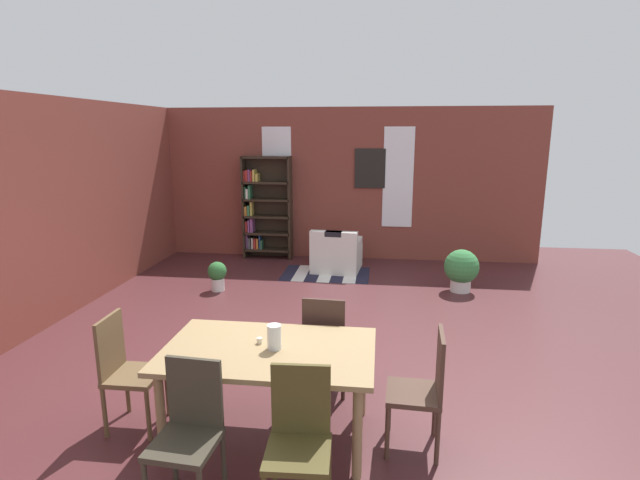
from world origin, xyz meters
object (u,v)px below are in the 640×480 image
Objects in this scene: potted_plant_by_shelf at (461,269)px; bookshelf_tall at (264,208)px; potted_plant_corner at (231,341)px; potted_plant_window at (217,274)px; dining_chair_head_left at (126,368)px; dining_chair_near_left at (189,428)px; dining_chair_far_right at (325,341)px; dining_chair_near_right at (299,437)px; armchair_white at (336,255)px; dining_table at (268,359)px; dining_chair_head_right at (424,387)px; vase_on_table at (274,337)px.

bookshelf_tall is at bearing 154.76° from potted_plant_by_shelf.
potted_plant_corner is 0.92× the size of potted_plant_window.
dining_chair_head_left is 1.00× the size of dining_chair_near_left.
dining_chair_far_right and dining_chair_near_right have the same top height.
potted_plant_by_shelf is 1.56× the size of potted_plant_corner.
armchair_white is 1.34× the size of potted_plant_by_shelf.
potted_plant_by_shelf is at bearing 50.05° from dining_chair_head_left.
dining_chair_far_right is at bearing 63.43° from dining_table.
dining_chair_near_right is at bearing -138.90° from dining_chair_head_right.
dining_table is 3.91× the size of potted_plant_corner.
dining_chair_far_right reaches higher than potted_plant_by_shelf.
bookshelf_tall reaches higher than armchair_white.
dining_chair_far_right is at bearing 63.48° from dining_chair_near_left.
bookshelf_tall is at bearing 99.10° from dining_chair_near_left.
dining_chair_near_right reaches higher than vase_on_table.
dining_chair_near_left reaches higher than potted_plant_by_shelf.
armchair_white is at bearing 102.88° from dining_chair_head_right.
dining_chair_near_left is (-0.72, -1.44, 0.00)m from dining_chair_far_right.
dining_chair_near_left is 2.29× the size of potted_plant_corner.
potted_plant_window reaches higher than potted_plant_corner.
bookshelf_tall is 4.40m from potted_plant_corner.
dining_chair_head_left is at bearing -112.17° from potted_plant_corner.
vase_on_table is 0.46× the size of potted_plant_corner.
dining_table is at bearing -116.57° from dining_chair_far_right.
potted_plant_by_shelf is at bearing 77.18° from dining_chair_head_right.
potted_plant_corner is at bearing 155.30° from dining_chair_far_right.
vase_on_table reaches higher than potted_plant_corner.
armchair_white is at bearing 92.81° from dining_chair_near_right.
armchair_white is 2.17m from potted_plant_by_shelf.
potted_plant_window is (-1.97, 2.73, -0.26)m from dining_chair_far_right.
dining_chair_near_right is 1.47× the size of potted_plant_by_shelf.
potted_plant_window is (-1.70, -1.33, -0.03)m from armchair_white.
dining_table is 1.19m from dining_chair_head_left.
dining_chair_near_left is at bearing -155.05° from dining_chair_head_right.
dining_chair_near_left is 4.36m from potted_plant_window.
vase_on_table is (0.05, 0.00, 0.18)m from dining_table.
dining_table is 8.44× the size of vase_on_table.
dining_chair_head_left is at bearing -83.01° from potted_plant_window.
armchair_white is 2.15m from potted_plant_window.
potted_plant_corner is (-0.69, 1.21, -0.44)m from dining_table.
dining_chair_near_right is (0.31, -0.72, -0.34)m from vase_on_table.
dining_chair_near_left is at bearing -80.20° from potted_plant_corner.
dining_chair_head_left is 0.49× the size of bookshelf_tall.
dining_chair_head_left is at bearing -88.21° from bookshelf_tall.
vase_on_table is at bearing -58.40° from potted_plant_corner.
bookshelf_tall is (-2.54, 5.50, 0.45)m from dining_chair_head_right.
dining_chair_near_left is 6.31m from bookshelf_tall.
dining_chair_head_left is 1.10m from dining_chair_near_left.
vase_on_table is at bearing -113.33° from dining_chair_far_right.
potted_plant_by_shelf is at bearing -24.38° from armchair_white.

